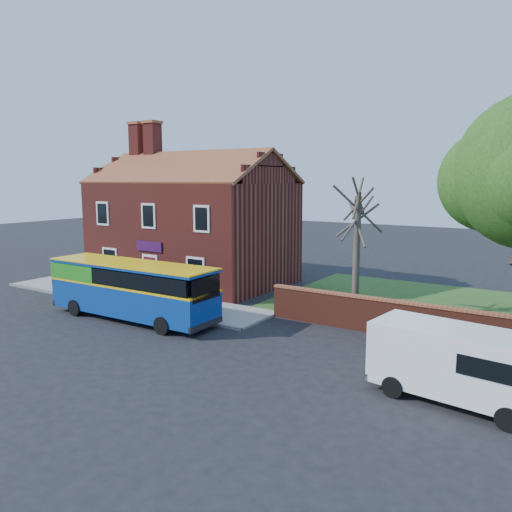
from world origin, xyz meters
The scene contains 7 objects.
ground centered at (0.00, 0.00, 0.00)m, with size 120.00×120.00×0.00m, color black.
pavement centered at (-7.00, 5.75, 0.06)m, with size 18.00×3.50×0.12m, color gray.
kerb centered at (-7.00, 4.00, 0.07)m, with size 18.00×0.15×0.14m, color slate.
shop_building centered at (-7.02, 11.50, 3.41)m, with size 12.30×8.13×10.50m.
bus centered at (-3.83, 2.74, 1.58)m, with size 9.14×2.47×2.78m.
van_near centered at (11.62, 1.66, 1.27)m, with size 5.38×2.69×2.27m.
bare_tree centered at (5.33, 9.09, 3.33)m, with size 2.44×2.90×6.50m.
Camera 1 is at (14.23, -13.76, 6.72)m, focal length 35.00 mm.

